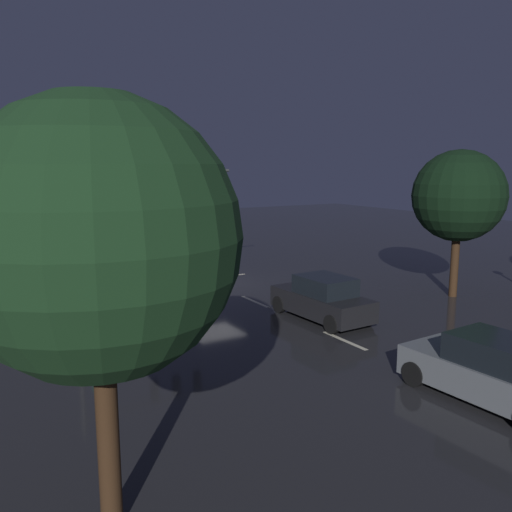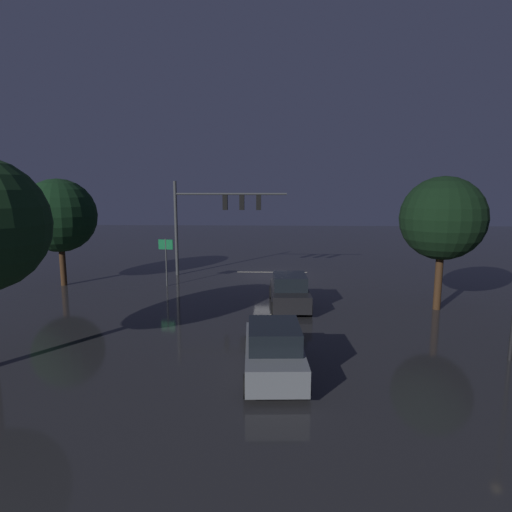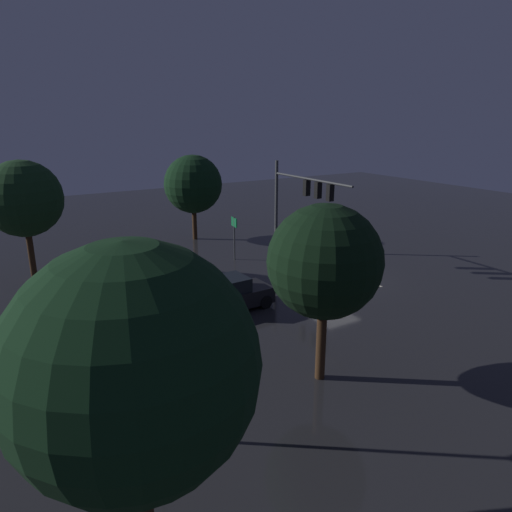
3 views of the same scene
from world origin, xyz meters
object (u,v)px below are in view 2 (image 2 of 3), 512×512
object	(u,v)px
tree_left_near	(443,219)
tree_right_far	(59,216)
car_approaching	(289,292)
car_distant	(274,350)
traffic_signal_assembly	(216,210)
route_sign	(166,252)

from	to	relation	value
tree_left_near	tree_right_far	size ratio (longest dim) A/B	1.00
car_approaching	car_distant	size ratio (longest dim) A/B	1.00
traffic_signal_assembly	tree_left_near	bearing A→B (deg)	146.73
traffic_signal_assembly	tree_left_near	xyz separation A→B (m)	(-11.99, 7.86, 0.04)
car_approaching	tree_left_near	world-z (taller)	tree_left_near
car_approaching	car_distant	distance (m)	7.89
route_sign	tree_right_far	xyz separation A→B (m)	(6.44, 0.02, 2.19)
traffic_signal_assembly	car_approaching	bearing A→B (deg)	121.04
car_approaching	car_distant	world-z (taller)	same
tree_left_near	car_approaching	bearing A→B (deg)	-0.72
route_sign	tree_left_near	distance (m)	15.49
route_sign	tree_left_near	size ratio (longest dim) A/B	0.45
traffic_signal_assembly	car_distant	bearing A→B (deg)	103.99
traffic_signal_assembly	car_approaching	world-z (taller)	traffic_signal_assembly
traffic_signal_assembly	route_sign	xyz separation A→B (m)	(2.66, 3.43, -2.35)
traffic_signal_assembly	route_sign	bearing A→B (deg)	52.22
car_distant	tree_left_near	world-z (taller)	tree_left_near
tree_left_near	traffic_signal_assembly	bearing A→B (deg)	-33.27
car_distant	tree_left_near	xyz separation A→B (m)	(-8.09, -7.76, 3.70)
tree_left_near	tree_right_far	distance (m)	21.54
car_approaching	route_sign	world-z (taller)	route_sign
car_distant	tree_left_near	size ratio (longest dim) A/B	0.68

